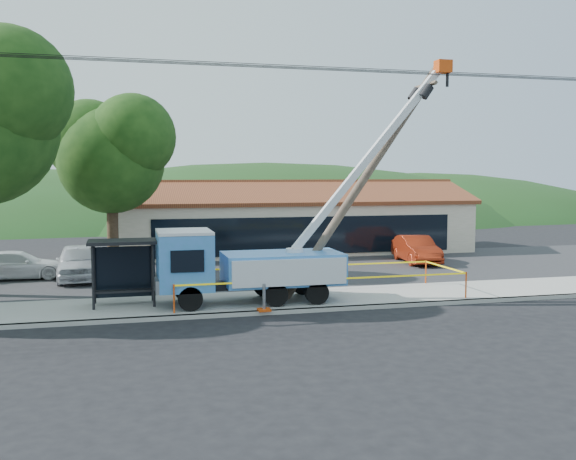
% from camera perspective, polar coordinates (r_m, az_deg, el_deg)
% --- Properties ---
extents(ground, '(120.00, 120.00, 0.00)m').
position_cam_1_polar(ground, '(21.63, 3.33, -8.46)').
color(ground, black).
rests_on(ground, ground).
extents(curb, '(60.00, 0.25, 0.15)m').
position_cam_1_polar(curb, '(23.57, 1.77, -7.14)').
color(curb, '#9B9991').
rests_on(curb, ground).
extents(sidewalk, '(60.00, 4.00, 0.15)m').
position_cam_1_polar(sidewalk, '(25.36, 0.58, -6.27)').
color(sidewalk, '#9B9991').
rests_on(sidewalk, ground).
extents(parking_lot, '(60.00, 12.00, 0.10)m').
position_cam_1_polar(parking_lot, '(33.05, -3.00, -3.67)').
color(parking_lot, '#28282B').
rests_on(parking_lot, ground).
extents(strip_mall, '(22.50, 8.53, 4.67)m').
position_cam_1_polar(strip_mall, '(41.46, 0.24, 0.64)').
color(strip_mall, '#BCAF95').
rests_on(strip_mall, ground).
extents(tree_lot, '(6.30, 5.60, 8.94)m').
position_cam_1_polar(tree_lot, '(33.06, -15.47, 6.87)').
color(tree_lot, '#332316').
rests_on(tree_lot, ground).
extents(hill_west, '(78.40, 56.00, 28.00)m').
position_cam_1_polar(hill_west, '(75.69, -20.82, 0.86)').
color(hill_west, '#1D3D16').
rests_on(hill_west, ground).
extents(hill_center, '(89.60, 64.00, 32.00)m').
position_cam_1_polar(hill_center, '(76.97, -1.99, 1.25)').
color(hill_center, '#1D3D16').
rests_on(hill_center, ground).
extents(hill_east, '(72.80, 52.00, 26.00)m').
position_cam_1_polar(hill_east, '(83.55, 11.53, 1.45)').
color(hill_east, '#1D3D16').
rests_on(hill_east, ground).
extents(utility_truck, '(11.67, 3.79, 9.38)m').
position_cam_1_polar(utility_truck, '(24.40, -3.70, -2.85)').
color(utility_truck, black).
rests_on(utility_truck, ground).
extents(leaning_pole, '(6.59, 1.88, 9.32)m').
position_cam_1_polar(leaning_pole, '(25.95, 7.26, 5.26)').
color(leaning_pole, '#4E3B32').
rests_on(leaning_pole, ground).
extents(bus_shelter, '(2.54, 1.57, 2.44)m').
position_cam_1_polar(bus_shelter, '(24.73, -14.43, -2.35)').
color(bus_shelter, black).
rests_on(bus_shelter, ground).
extents(caution_tape, '(11.46, 3.54, 1.02)m').
position_cam_1_polar(caution_tape, '(25.66, 2.43, -4.23)').
color(caution_tape, '#D8420B').
rests_on(caution_tape, ground).
extents(car_silver, '(2.30, 4.97, 1.65)m').
position_cam_1_polar(car_silver, '(31.75, -18.09, -4.37)').
color(car_silver, silver).
rests_on(car_silver, ground).
extents(car_red, '(2.12, 4.71, 1.50)m').
position_cam_1_polar(car_red, '(36.49, 11.30, -3.02)').
color(car_red, maroon).
rests_on(car_red, ground).
extents(car_white, '(4.61, 2.04, 1.32)m').
position_cam_1_polar(car_white, '(32.85, -22.86, -4.20)').
color(car_white, white).
rests_on(car_white, ground).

